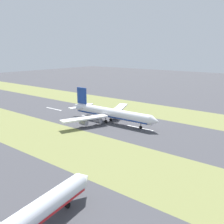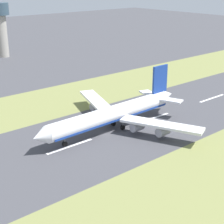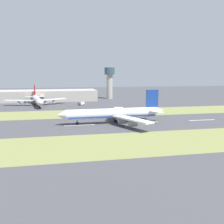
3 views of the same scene
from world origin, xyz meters
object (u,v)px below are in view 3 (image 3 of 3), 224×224
object	(u,v)px
terminal_building	(43,95)
control_tower	(110,80)
airplane_main_jet	(115,113)
service_truck	(81,103)
airplane_parked_apron	(37,100)

from	to	relation	value
terminal_building	control_tower	distance (m)	78.45
airplane_main_jet	terminal_building	bearing A→B (deg)	19.02
terminal_building	service_truck	size ratio (longest dim) A/B	18.33
terminal_building	control_tower	size ratio (longest dim) A/B	3.18
airplane_main_jet	terminal_building	distance (m)	151.74
airplane_main_jet	service_truck	distance (m)	94.82
service_truck	control_tower	bearing A→B (deg)	-34.83
airplane_main_jet	airplane_parked_apron	bearing A→B (deg)	27.83
control_tower	airplane_main_jet	bearing A→B (deg)	169.80
control_tower	airplane_parked_apron	distance (m)	95.44
airplane_main_jet	service_truck	xyz separation A→B (m)	(93.98, 11.82, -4.36)
control_tower	service_truck	world-z (taller)	control_tower
airplane_main_jet	control_tower	size ratio (longest dim) A/B	1.83
airplane_main_jet	control_tower	distance (m)	152.96
terminal_building	airplane_parked_apron	size ratio (longest dim) A/B	1.90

